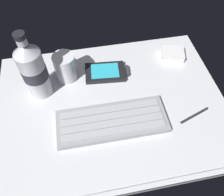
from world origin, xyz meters
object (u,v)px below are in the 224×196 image
at_px(handheld_device, 107,72).
at_px(charger_block, 173,54).
at_px(juice_cup, 66,68).
at_px(water_bottle, 34,70).
at_px(stylus_pen, 195,115).
at_px(keyboard, 112,121).

xyz_separation_m(handheld_device, charger_block, (0.22, 0.03, 0.00)).
height_order(juice_cup, water_bottle, water_bottle).
distance_m(charger_block, stylus_pen, 0.23).
bearing_deg(water_bottle, keyboard, -38.29).
height_order(keyboard, stylus_pen, keyboard).
bearing_deg(keyboard, stylus_pen, -5.29).
bearing_deg(water_bottle, handheld_device, 8.50).
bearing_deg(water_bottle, juice_cup, 27.58).
bearing_deg(charger_block, keyboard, -139.43).
distance_m(handheld_device, charger_block, 0.23).
xyz_separation_m(keyboard, charger_block, (0.24, 0.21, 0.00)).
height_order(handheld_device, stylus_pen, handheld_device).
xyz_separation_m(juice_cup, stylus_pen, (0.33, -0.20, -0.04)).
xyz_separation_m(water_bottle, charger_block, (0.42, 0.06, -0.08)).
bearing_deg(keyboard, handheld_device, 84.09).
xyz_separation_m(keyboard, handheld_device, (0.02, 0.17, -0.00)).
relative_size(handheld_device, water_bottle, 0.64).
bearing_deg(stylus_pen, water_bottle, 139.33).
bearing_deg(handheld_device, water_bottle, -171.50).
xyz_separation_m(keyboard, water_bottle, (-0.18, 0.14, 0.08)).
xyz_separation_m(keyboard, stylus_pen, (0.22, -0.02, -0.00)).
bearing_deg(juice_cup, water_bottle, -152.42).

